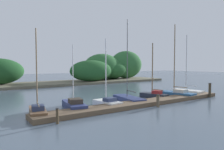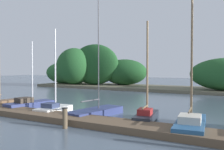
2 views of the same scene
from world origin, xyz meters
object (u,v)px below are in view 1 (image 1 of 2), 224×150
(sailboat_2, at_px, (107,102))
(sailboat_6, at_px, (187,92))
(sailboat_1, at_px, (74,105))
(sailboat_0, at_px, (37,111))
(mooring_piling_2, at_px, (210,90))
(mooring_piling_0, at_px, (57,116))
(sailboat_4, at_px, (153,94))
(sailboat_5, at_px, (175,93))
(sailboat_3, at_px, (128,98))
(mooring_piling_1, at_px, (158,101))

(sailboat_2, xyz_separation_m, sailboat_6, (11.45, 0.27, -0.01))
(sailboat_1, relative_size, sailboat_6, 0.73)
(sailboat_0, bearing_deg, mooring_piling_2, -86.14)
(sailboat_0, distance_m, sailboat_6, 17.27)
(sailboat_1, xyz_separation_m, mooring_piling_0, (-2.56, -3.28, 0.13))
(sailboat_4, xyz_separation_m, sailboat_5, (2.61, -0.80, 0.00))
(sailboat_5, relative_size, sailboat_6, 1.12)
(sailboat_3, xyz_separation_m, mooring_piling_1, (0.34, -3.57, 0.26))
(sailboat_5, bearing_deg, mooring_piling_2, -139.37)
(mooring_piling_2, bearing_deg, sailboat_5, 137.45)
(sailboat_1, bearing_deg, mooring_piling_0, 152.79)
(sailboat_4, relative_size, sailboat_6, 0.82)
(sailboat_6, xyz_separation_m, mooring_piling_0, (-16.84, -3.06, 0.14))
(sailboat_5, relative_size, mooring_piling_1, 7.41)
(sailboat_0, distance_m, sailboat_4, 12.21)
(sailboat_6, height_order, mooring_piling_1, sailboat_6)
(sailboat_4, bearing_deg, sailboat_5, -116.65)
(sailboat_4, height_order, sailboat_6, sailboat_6)
(sailboat_6, relative_size, mooring_piling_1, 6.60)
(sailboat_2, bearing_deg, mooring_piling_0, 113.45)
(sailboat_0, height_order, mooring_piling_1, sailboat_0)
(sailboat_2, bearing_deg, mooring_piling_2, -106.04)
(sailboat_1, xyz_separation_m, mooring_piling_1, (6.12, -3.27, 0.19))
(sailboat_0, xyz_separation_m, mooring_piling_2, (17.42, -2.40, 0.42))
(sailboat_5, xyz_separation_m, mooring_piling_0, (-14.37, -2.70, 0.07))
(sailboat_3, distance_m, sailboat_4, 3.41)
(sailboat_0, bearing_deg, sailboat_3, -72.47)
(sailboat_0, xyz_separation_m, mooring_piling_1, (9.11, -2.68, 0.18))
(sailboat_6, distance_m, mooring_piling_1, 8.71)
(mooring_piling_1, bearing_deg, sailboat_4, 48.62)
(sailboat_3, xyz_separation_m, sailboat_6, (8.50, -0.52, 0.05))
(sailboat_0, xyz_separation_m, sailboat_1, (2.99, 0.59, -0.02))
(mooring_piling_1, height_order, mooring_piling_2, mooring_piling_2)
(mooring_piling_2, bearing_deg, sailboat_3, 159.16)
(sailboat_2, xyz_separation_m, sailboat_3, (2.95, 0.79, -0.07))
(sailboat_0, relative_size, sailboat_5, 0.77)
(sailboat_2, relative_size, mooring_piling_0, 6.08)
(sailboat_1, bearing_deg, mooring_piling_2, -90.91)
(sailboat_2, distance_m, sailboat_5, 8.97)
(sailboat_1, distance_m, mooring_piling_2, 14.74)
(sailboat_5, bearing_deg, mooring_piling_0, 93.82)
(sailboat_6, xyz_separation_m, mooring_piling_2, (0.15, -2.77, 0.45))
(sailboat_1, bearing_deg, sailboat_3, -76.22)
(sailboat_0, bearing_deg, sailboat_4, -74.48)
(sailboat_0, height_order, sailboat_4, sailboat_0)
(sailboat_1, xyz_separation_m, mooring_piling_2, (14.43, -2.99, 0.44))
(sailboat_0, relative_size, sailboat_4, 1.05)
(mooring_piling_1, xyz_separation_m, mooring_piling_2, (8.31, 0.28, 0.25))
(mooring_piling_1, bearing_deg, mooring_piling_0, -179.93)
(sailboat_3, height_order, sailboat_6, sailboat_3)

